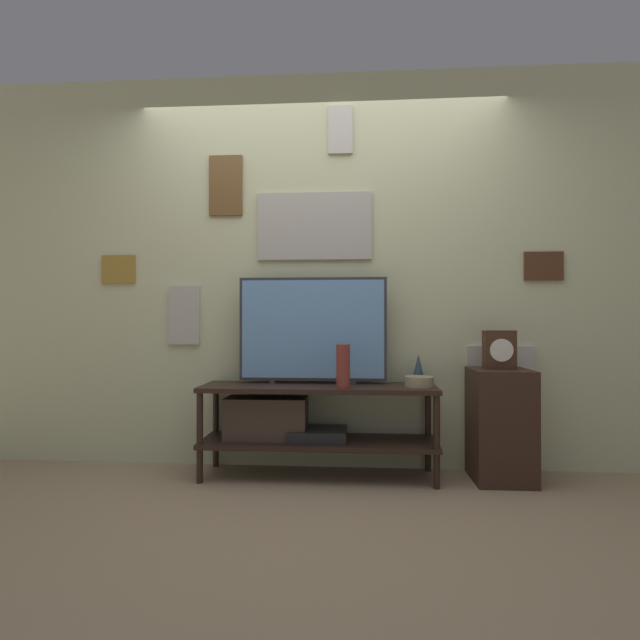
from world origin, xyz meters
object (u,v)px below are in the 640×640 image
at_px(television, 313,329).
at_px(mantel_clock, 499,350).
at_px(vase_slim_bronze, 418,369).
at_px(vase_wide_bowl, 419,382).
at_px(vase_tall_ceramic, 343,366).

distance_m(television, mantel_clock, 1.19).
height_order(vase_slim_bronze, mantel_clock, mantel_clock).
distance_m(vase_wide_bowl, mantel_clock, 0.54).
distance_m(television, vase_tall_ceramic, 0.37).
bearing_deg(mantel_clock, vase_wide_bowl, -175.55).
distance_m(television, vase_wide_bowl, 0.76).
relative_size(vase_tall_ceramic, mantel_clock, 1.11).
relative_size(television, vase_wide_bowl, 5.36).
distance_m(vase_wide_bowl, vase_slim_bronze, 0.18).
relative_size(television, mantel_clock, 4.01).
height_order(vase_slim_bronze, vase_tall_ceramic, vase_tall_ceramic).
bearing_deg(vase_tall_ceramic, television, 133.50).
bearing_deg(vase_slim_bronze, vase_tall_ceramic, -151.30).
relative_size(vase_slim_bronze, mantel_clock, 0.80).
bearing_deg(vase_wide_bowl, television, 170.10).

